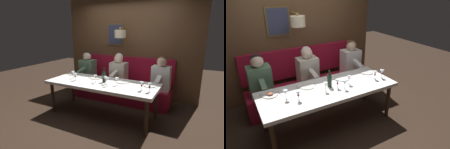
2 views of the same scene
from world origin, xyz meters
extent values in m
plane|color=#332319|center=(0.00, 0.00, 0.00)|extent=(12.00, 12.00, 0.00)
cube|color=white|center=(0.00, 0.00, 0.71)|extent=(0.90, 2.32, 0.06)
cylinder|color=#352416|center=(-0.35, -1.06, 0.34)|extent=(0.07, 0.07, 0.68)
cylinder|color=#352416|center=(-0.35, 1.06, 0.34)|extent=(0.07, 0.07, 0.68)
cylinder|color=#352416|center=(0.35, -1.06, 0.34)|extent=(0.07, 0.07, 0.68)
cylinder|color=#352416|center=(0.35, 1.06, 0.34)|extent=(0.07, 0.07, 0.68)
cube|color=maroon|center=(0.89, 0.00, 0.23)|extent=(0.52, 2.52, 0.45)
cube|color=brown|center=(1.48, 0.00, 1.45)|extent=(0.10, 3.72, 2.90)
cube|color=maroon|center=(1.39, 0.00, 0.77)|extent=(0.10, 2.52, 0.64)
cube|color=brown|center=(1.42, 0.37, 1.67)|extent=(0.04, 0.48, 0.58)
cube|color=#2D334C|center=(1.40, 0.37, 1.67)|extent=(0.01, 0.42, 0.52)
cylinder|color=#A37F38|center=(1.25, 0.08, 1.84)|extent=(0.35, 0.02, 0.02)
cylinder|color=beige|center=(1.08, 0.08, 1.70)|extent=(0.28, 0.28, 0.20)
sphere|color=#A37F38|center=(1.08, 0.08, 1.83)|extent=(0.06, 0.06, 0.06)
cube|color=white|center=(0.89, -1.03, 0.73)|extent=(0.30, 0.40, 0.56)
sphere|color=#D1A889|center=(0.87, -1.03, 1.11)|extent=(0.22, 0.22, 0.22)
sphere|color=#4C331E|center=(0.90, -1.03, 1.14)|extent=(0.20, 0.20, 0.20)
cube|color=white|center=(0.60, -1.03, 0.77)|extent=(0.33, 0.09, 0.14)
cube|color=beige|center=(0.89, 0.02, 0.73)|extent=(0.30, 0.40, 0.56)
sphere|color=beige|center=(0.87, 0.02, 1.11)|extent=(0.22, 0.22, 0.22)
sphere|color=silver|center=(0.90, 0.02, 1.14)|extent=(0.20, 0.20, 0.20)
cube|color=beige|center=(0.60, 0.02, 0.77)|extent=(0.33, 0.09, 0.14)
cube|color=#567A5B|center=(0.89, 0.95, 0.73)|extent=(0.30, 0.40, 0.56)
sphere|color=beige|center=(0.87, 0.95, 1.11)|extent=(0.22, 0.22, 0.22)
sphere|color=black|center=(0.90, 0.95, 1.14)|extent=(0.20, 0.20, 0.20)
cube|color=#567A5B|center=(0.60, 0.95, 0.77)|extent=(0.33, 0.09, 0.14)
cylinder|color=white|center=(0.18, -0.38, 0.75)|extent=(0.24, 0.24, 0.01)
cube|color=silver|center=(0.16, -0.53, 0.74)|extent=(0.17, 0.02, 0.01)
cube|color=silver|center=(0.20, -0.24, 0.74)|extent=(0.18, 0.02, 0.01)
cylinder|color=silver|center=(0.21, 0.30, 0.75)|extent=(0.24, 0.24, 0.01)
cube|color=silver|center=(0.19, 0.16, 0.74)|extent=(0.17, 0.03, 0.01)
cube|color=silver|center=(0.23, 0.45, 0.74)|extent=(0.18, 0.03, 0.01)
cylinder|color=silver|center=(0.18, -0.96, 0.75)|extent=(0.24, 0.24, 0.01)
cube|color=silver|center=(0.16, -1.10, 0.74)|extent=(0.17, 0.02, 0.01)
cube|color=silver|center=(0.20, -0.81, 0.74)|extent=(0.18, 0.03, 0.01)
cylinder|color=silver|center=(0.24, 0.92, 0.75)|extent=(0.24, 0.24, 0.01)
ellipsoid|color=#B76647|center=(0.24, 0.92, 0.77)|extent=(0.11, 0.09, 0.04)
cube|color=silver|center=(0.22, 0.77, 0.74)|extent=(0.17, 0.03, 0.01)
cube|color=silver|center=(0.26, 1.06, 0.74)|extent=(0.18, 0.04, 0.01)
cylinder|color=silver|center=(-0.01, 0.73, 0.74)|extent=(0.06, 0.06, 0.00)
cylinder|color=silver|center=(-0.01, 0.73, 0.78)|extent=(0.01, 0.01, 0.07)
cone|color=silver|center=(-0.01, 0.73, 0.86)|extent=(0.07, 0.07, 0.08)
cylinder|color=silver|center=(-0.13, -0.89, 0.74)|extent=(0.06, 0.06, 0.00)
cylinder|color=silver|center=(-0.13, -0.89, 0.78)|extent=(0.01, 0.01, 0.07)
cone|color=silver|center=(-0.13, -0.89, 0.86)|extent=(0.07, 0.07, 0.08)
cylinder|color=maroon|center=(-0.13, -0.89, 0.83)|extent=(0.03, 0.03, 0.03)
cylinder|color=silver|center=(-0.08, -0.12, 0.74)|extent=(0.06, 0.06, 0.00)
cylinder|color=silver|center=(-0.08, -0.12, 0.78)|extent=(0.01, 0.01, 0.07)
cone|color=silver|center=(-0.08, -0.12, 0.86)|extent=(0.07, 0.07, 0.08)
cylinder|color=maroon|center=(-0.08, -0.12, 0.83)|extent=(0.03, 0.03, 0.02)
cylinder|color=silver|center=(-0.13, 0.58, 0.74)|extent=(0.06, 0.06, 0.00)
cylinder|color=silver|center=(-0.13, 0.58, 0.78)|extent=(0.01, 0.01, 0.07)
cone|color=silver|center=(-0.13, 0.58, 0.86)|extent=(0.07, 0.07, 0.08)
cylinder|color=maroon|center=(-0.13, 0.58, 0.83)|extent=(0.03, 0.03, 0.03)
cylinder|color=silver|center=(-0.09, 0.10, 0.74)|extent=(0.06, 0.06, 0.00)
cylinder|color=silver|center=(-0.09, 0.10, 0.78)|extent=(0.01, 0.01, 0.07)
cone|color=silver|center=(-0.09, 0.10, 0.86)|extent=(0.07, 0.07, 0.08)
cylinder|color=silver|center=(-0.17, -0.21, 0.74)|extent=(0.06, 0.06, 0.00)
cylinder|color=silver|center=(-0.17, -0.21, 0.78)|extent=(0.01, 0.01, 0.07)
cone|color=silver|center=(-0.17, -0.21, 0.86)|extent=(0.07, 0.07, 0.08)
cylinder|color=silver|center=(-0.06, -0.37, 0.74)|extent=(0.06, 0.06, 0.00)
cylinder|color=silver|center=(-0.06, -0.37, 0.78)|extent=(0.01, 0.01, 0.07)
cone|color=silver|center=(-0.06, -0.37, 0.86)|extent=(0.07, 0.07, 0.08)
cylinder|color=silver|center=(-0.14, -1.04, 0.74)|extent=(0.06, 0.06, 0.00)
cylinder|color=silver|center=(-0.14, -1.04, 0.78)|extent=(0.01, 0.01, 0.07)
cone|color=silver|center=(-0.14, -1.04, 0.86)|extent=(0.07, 0.07, 0.08)
cylinder|color=maroon|center=(-0.14, -1.04, 0.83)|extent=(0.03, 0.03, 0.03)
cylinder|color=black|center=(0.03, -0.03, 0.85)|extent=(0.08, 0.08, 0.22)
cylinder|color=black|center=(0.03, -0.03, 1.00)|extent=(0.03, 0.03, 0.08)
camera|label=1|loc=(-3.06, -1.77, 1.80)|focal=28.44mm
camera|label=2|loc=(-2.64, 1.36, 2.31)|focal=31.77mm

